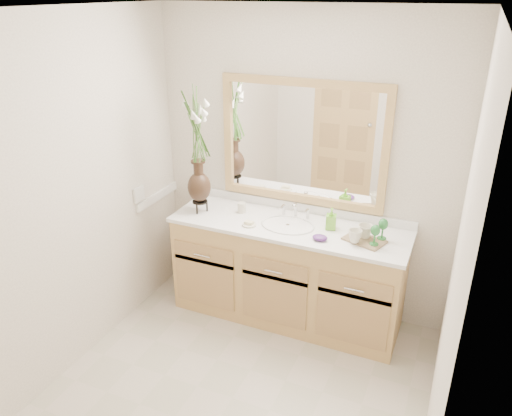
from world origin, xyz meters
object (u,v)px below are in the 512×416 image
at_px(flower_vase, 197,139).
at_px(soap_bottle, 331,220).
at_px(tray, 364,240).
at_px(tumbler, 242,208).

relative_size(flower_vase, soap_bottle, 6.00).
distance_m(flower_vase, soap_bottle, 1.19).
xyz_separation_m(soap_bottle, tray, (0.28, -0.10, -0.07)).
xyz_separation_m(tumbler, tray, (1.02, -0.10, -0.03)).
bearing_deg(tray, flower_vase, -159.77).
bearing_deg(tumbler, tray, -5.71).
bearing_deg(flower_vase, tray, 0.71).
relative_size(flower_vase, tumbler, 10.73).
bearing_deg(soap_bottle, tray, -32.00).
distance_m(flower_vase, tumbler, 0.66).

